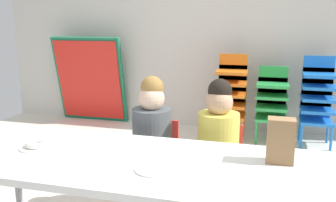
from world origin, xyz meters
TOP-DOWN VIEW (x-y plane):
  - back_wall at (0.00, 2.21)m, footprint 5.25×0.10m
  - craft_table at (0.13, -0.53)m, footprint 2.20×0.75m
  - seated_child_near_camera at (-0.03, 0.07)m, footprint 0.32×0.31m
  - seated_child_middle_seat at (0.40, 0.07)m, footprint 0.32×0.31m
  - kid_chair_orange_stack at (0.32, 1.80)m, footprint 0.32×0.30m
  - kid_chair_green_stack at (0.74, 1.80)m, footprint 0.32×0.30m
  - kid_chair_blue_stack at (1.19, 1.80)m, footprint 0.32×0.30m
  - folded_activity_table at (-1.47, 2.01)m, footprint 0.90×0.29m
  - paper_bag_brown at (0.76, -0.39)m, footprint 0.13×0.09m
  - paper_plate_near_edge at (-0.51, -0.52)m, footprint 0.18×0.18m
  - paper_plate_center_table at (0.20, -0.65)m, footprint 0.18×0.18m
  - donut_powdered_on_plate at (-0.51, -0.52)m, footprint 0.12×0.12m

SIDE VIEW (x-z plane):
  - kid_chair_green_stack at x=0.74m, z-range 0.06..0.86m
  - kid_chair_orange_stack at x=0.32m, z-range 0.06..0.98m
  - kid_chair_blue_stack at x=1.19m, z-range 0.06..0.98m
  - folded_activity_table at x=-1.47m, z-range -0.01..1.08m
  - craft_table at x=0.13m, z-range 0.25..0.85m
  - seated_child_near_camera at x=-0.03m, z-range 0.10..1.01m
  - seated_child_middle_seat at x=0.40m, z-range 0.10..1.01m
  - paper_plate_near_edge at x=-0.51m, z-range 0.60..0.60m
  - paper_plate_center_table at x=0.20m, z-range 0.60..0.60m
  - donut_powdered_on_plate at x=-0.51m, z-range 0.60..0.63m
  - paper_bag_brown at x=0.76m, z-range 0.60..0.82m
  - back_wall at x=0.00m, z-range 0.00..2.55m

